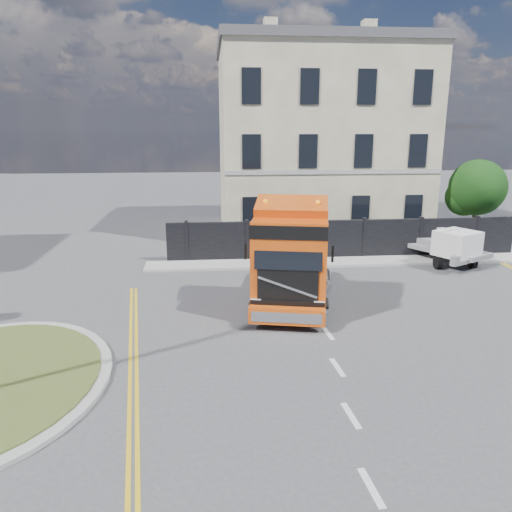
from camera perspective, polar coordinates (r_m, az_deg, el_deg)
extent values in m
plane|color=#424244|center=(16.72, -2.12, -8.63)|extent=(120.00, 120.00, 0.00)
cube|color=black|center=(25.89, 10.08, 1.89)|extent=(18.00, 0.25, 2.00)
cube|color=silver|center=(29.29, 26.35, 2.06)|extent=(2.60, 0.12, 2.00)
cube|color=beige|center=(32.58, 6.93, 12.56)|extent=(12.00, 10.00, 11.00)
cube|color=#48484D|center=(32.90, 7.26, 22.62)|extent=(12.30, 10.30, 0.50)
cube|color=beige|center=(32.52, 1.64, 24.15)|extent=(0.80, 0.80, 1.60)
cube|color=beige|center=(33.76, 12.73, 23.48)|extent=(0.80, 0.80, 1.60)
cylinder|color=#382619|center=(31.80, 23.62, 3.60)|extent=(0.24, 0.24, 2.40)
sphere|color=black|center=(31.52, 23.99, 7.17)|extent=(3.20, 3.20, 3.20)
sphere|color=black|center=(31.70, 22.74, 6.23)|extent=(2.20, 2.20, 2.20)
cube|color=#999994|center=(25.27, 10.52, -0.64)|extent=(20.00, 1.60, 0.12)
cube|color=black|center=(19.65, 4.14, -2.72)|extent=(3.76, 6.73, 0.45)
cube|color=#C9480E|center=(17.57, 3.93, -0.02)|extent=(3.02, 3.10, 2.82)
cube|color=#C9480E|center=(18.35, 4.18, 4.31)|extent=(2.65, 1.42, 1.41)
cube|color=black|center=(16.22, 3.71, 0.21)|extent=(2.18, 0.53, 1.06)
cube|color=#C9480E|center=(16.53, 3.52, -6.85)|extent=(2.54, 0.88, 0.55)
cylinder|color=black|center=(17.38, 0.09, -5.83)|extent=(0.54, 1.09, 1.05)
cylinder|color=gray|center=(17.38, 0.09, -5.83)|extent=(0.48, 0.64, 0.58)
cylinder|color=black|center=(17.28, 7.32, -6.09)|extent=(0.54, 1.09, 1.05)
cylinder|color=gray|center=(17.28, 7.32, -6.09)|extent=(0.48, 0.64, 0.58)
cylinder|color=black|center=(20.76, 1.27, -2.41)|extent=(0.54, 1.09, 1.05)
cylinder|color=gray|center=(20.76, 1.27, -2.41)|extent=(0.48, 0.64, 0.58)
cylinder|color=black|center=(20.67, 7.29, -2.60)|extent=(0.54, 1.09, 1.05)
cylinder|color=gray|center=(20.67, 7.29, -2.60)|extent=(0.48, 0.64, 0.58)
cylinder|color=black|center=(21.91, 1.58, -1.49)|extent=(0.54, 1.09, 1.05)
cylinder|color=gray|center=(21.91, 1.58, -1.49)|extent=(0.48, 0.64, 0.58)
cylinder|color=black|center=(21.82, 7.29, -1.67)|extent=(0.54, 1.09, 1.05)
cylinder|color=gray|center=(21.82, 7.29, -1.67)|extent=(0.48, 0.64, 0.58)
cube|color=slate|center=(26.74, 20.57, 0.78)|extent=(3.63, 4.65, 0.23)
cube|color=silver|center=(25.43, 22.00, 1.34)|extent=(2.30, 2.27, 1.18)
cylinder|color=black|center=(25.25, 20.06, -0.70)|extent=(0.23, 0.64, 0.64)
cylinder|color=black|center=(26.03, 23.50, -0.59)|extent=(0.23, 0.64, 0.64)
cylinder|color=black|center=(27.66, 17.70, 0.78)|extent=(0.23, 0.64, 0.64)
cylinder|color=black|center=(28.38, 20.92, 0.84)|extent=(0.23, 0.64, 0.64)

